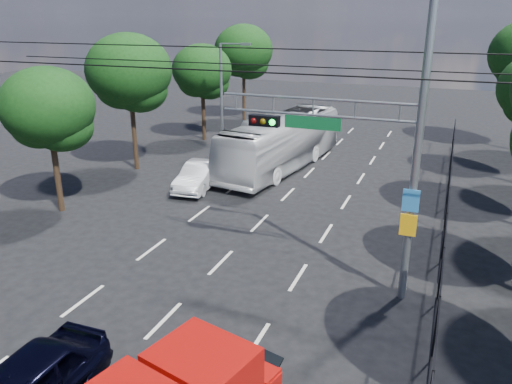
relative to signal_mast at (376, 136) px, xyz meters
The scene contains 11 objects.
lane_markings 9.56m from the signal_mast, 131.33° to the left, with size 6.12×38.00×0.01m.
signal_mast is the anchor object (origin of this frame).
streetlight_left 18.24m from the signal_mast, 129.66° to the left, with size 2.09×0.22×7.08m.
utility_wires 5.71m from the signal_mast, behind, with size 22.00×5.04×0.74m.
fence_right 6.37m from the signal_mast, 61.03° to the left, with size 0.06×34.03×2.00m.
tree_left_b 14.62m from the signal_mast, behind, with size 4.08×4.08×6.63m.
tree_left_c 17.57m from the signal_mast, 149.06° to the left, with size 4.80×4.80×7.80m.
tree_left_d 22.48m from the signal_mast, 130.73° to the left, with size 4.20×4.20×6.83m.
tree_left_e 29.12m from the signal_mast, 120.71° to the left, with size 4.92×4.92×7.99m.
white_bus 14.68m from the signal_mast, 120.06° to the left, with size 2.67×11.42×3.18m, color silver.
white_van 13.12m from the signal_mast, 144.00° to the left, with size 1.47×4.21×1.39m, color silver.
Camera 1 is at (7.31, -6.91, 8.68)m, focal length 35.00 mm.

